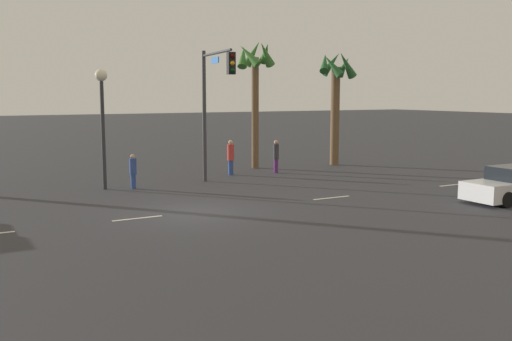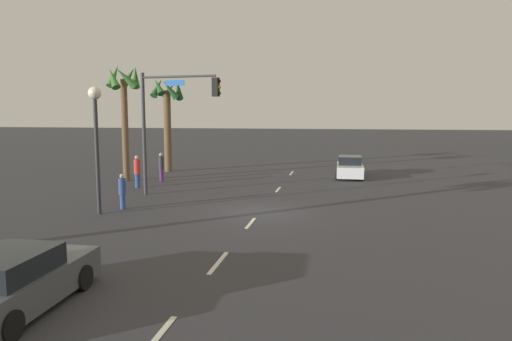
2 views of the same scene
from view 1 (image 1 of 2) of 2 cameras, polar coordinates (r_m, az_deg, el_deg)
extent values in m
plane|color=#333338|center=(21.67, -6.16, -4.20)|extent=(220.00, 220.00, 0.00)
cube|color=silver|center=(20.94, -11.79, -4.72)|extent=(1.83, 0.14, 0.01)
cube|color=silver|center=(24.75, 7.58, -2.73)|extent=(1.87, 0.14, 0.01)
cube|color=silver|center=(29.84, 19.49, -1.33)|extent=(2.27, 0.14, 0.01)
cube|color=silver|center=(25.96, 24.21, -1.68)|extent=(4.32, 1.76, 0.74)
cylinder|color=black|center=(24.45, 23.82, -2.70)|extent=(0.64, 0.22, 0.64)
cylinder|color=black|center=(25.47, 20.88, -2.15)|extent=(0.64, 0.22, 0.64)
cylinder|color=#38383D|center=(29.00, -5.20, 5.36)|extent=(0.20, 0.20, 6.59)
cylinder|color=#38383D|center=(27.03, -4.00, 11.67)|extent=(0.64, 4.20, 0.12)
cube|color=black|center=(25.00, -2.51, 10.69)|extent=(0.36, 0.36, 0.95)
sphere|color=#360503|center=(24.84, -2.38, 11.39)|extent=(0.20, 0.20, 0.20)
sphere|color=orange|center=(24.83, -2.37, 10.70)|extent=(0.20, 0.20, 0.20)
sphere|color=black|center=(24.81, -2.37, 10.01)|extent=(0.20, 0.20, 0.20)
cube|color=#1959B2|center=(27.21, -4.13, 10.97)|extent=(0.18, 1.10, 0.28)
cylinder|color=#2D2D33|center=(27.39, -15.07, 3.36)|extent=(0.18, 0.18, 5.03)
sphere|color=#F2EACC|center=(27.34, -15.27, 9.21)|extent=(0.56, 0.56, 0.56)
cylinder|color=#2D478C|center=(27.43, -12.19, -1.10)|extent=(0.32, 0.32, 0.69)
cylinder|color=#2D478C|center=(27.33, -12.23, 0.41)|extent=(0.42, 0.42, 0.76)
sphere|color=tan|center=(27.28, -12.26, 1.41)|extent=(0.20, 0.20, 0.20)
cylinder|color=#59266B|center=(32.29, 2.01, 0.45)|extent=(0.35, 0.35, 0.78)
cylinder|color=#333338|center=(32.19, 2.02, 1.90)|extent=(0.47, 0.47, 0.86)
sphere|color=tan|center=(32.14, 2.02, 2.86)|extent=(0.23, 0.23, 0.23)
cylinder|color=#2D478C|center=(31.47, -2.55, 0.28)|extent=(0.34, 0.34, 0.81)
cylinder|color=#BF3833|center=(31.38, -2.56, 1.82)|extent=(0.45, 0.45, 0.88)
sphere|color=tan|center=(31.33, -2.56, 2.84)|extent=(0.24, 0.24, 0.24)
cylinder|color=brown|center=(34.14, -0.08, 5.74)|extent=(0.43, 0.43, 6.60)
cone|color=#38702D|center=(34.42, 0.95, 11.72)|extent=(0.77, 1.33, 1.35)
cone|color=#38702D|center=(35.00, -0.32, 11.63)|extent=(1.37, 0.93, 1.67)
cone|color=#38702D|center=(34.29, -1.31, 11.35)|extent=(1.19, 1.35, 1.52)
cone|color=#38702D|center=(33.49, -0.68, 11.49)|extent=(1.34, 1.56, 1.49)
cone|color=#38702D|center=(33.76, 0.99, 11.60)|extent=(1.49, 1.10, 1.55)
cylinder|color=brown|center=(36.14, 7.92, 5.39)|extent=(0.55, 0.55, 6.11)
cone|color=#235628|center=(36.60, 8.78, 10.25)|extent=(0.68, 1.29, 1.37)
cone|color=#235628|center=(36.94, 7.55, 10.57)|extent=(1.56, 0.93, 1.64)
cone|color=#235628|center=(36.20, 6.89, 10.69)|extent=(1.27, 1.39, 1.43)
cone|color=#235628|center=(35.42, 7.70, 10.37)|extent=(1.32, 1.45, 1.54)
cone|color=#235628|center=(35.56, 9.06, 10.45)|extent=(1.62, 0.81, 1.73)
camera|label=2|loc=(20.41, -66.77, 3.15)|focal=33.04mm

